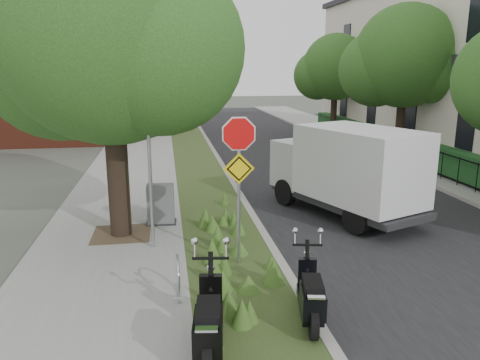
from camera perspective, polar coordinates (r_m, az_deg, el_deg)
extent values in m
plane|color=#4C5147|center=(9.86, 8.64, -11.46)|extent=(120.00, 120.00, 0.00)
cube|color=gray|center=(18.98, -13.17, 0.80)|extent=(3.50, 60.00, 0.12)
cube|color=#34481F|center=(18.98, -4.87, 1.11)|extent=(2.00, 60.00, 0.12)
cube|color=#9E9991|center=(19.07, -1.87, 1.23)|extent=(0.20, 60.00, 0.13)
cube|color=black|center=(19.82, 8.22, 1.40)|extent=(7.00, 60.00, 0.01)
cube|color=#9E9991|center=(21.10, 17.35, 1.82)|extent=(0.20, 60.00, 0.13)
cube|color=gray|center=(21.91, 21.34, 1.91)|extent=(3.20, 60.00, 0.12)
cylinder|color=black|center=(11.48, -14.88, 4.18)|extent=(0.52, 0.52, 4.48)
sphere|color=#1E4D19|center=(11.38, -15.75, 17.81)|extent=(5.40, 5.40, 5.40)
sphere|color=#1E4D19|center=(12.33, -20.90, 13.93)|extent=(4.05, 4.05, 4.05)
sphere|color=#1E4D19|center=(10.61, -9.95, 15.51)|extent=(3.78, 3.78, 3.78)
cube|color=#473828|center=(12.04, -14.23, -6.37)|extent=(1.40, 1.40, 0.01)
cylinder|color=#A5A8AD|center=(10.49, -10.96, 2.19)|extent=(0.08, 0.08, 4.00)
torus|color=#A5A8AD|center=(8.69, -7.55, -11.37)|extent=(0.05, 0.77, 0.77)
cube|color=#A5A8AD|center=(8.53, -7.40, -14.58)|extent=(0.06, 0.06, 0.04)
cube|color=#A5A8AD|center=(9.17, -7.55, -12.47)|extent=(0.06, 0.06, 0.04)
cylinder|color=#A5A8AD|center=(9.54, -0.15, -1.79)|extent=(0.07, 0.07, 3.00)
cylinder|color=red|center=(9.25, -0.13, 5.65)|extent=(0.86, 0.03, 0.86)
cylinder|color=white|center=(9.27, -0.15, 5.66)|extent=(0.94, 0.02, 0.94)
cube|color=yellow|center=(9.38, -0.13, 1.41)|extent=(0.64, 0.03, 0.64)
cube|color=black|center=(21.25, 19.24, 4.52)|extent=(0.04, 24.00, 0.04)
cube|color=black|center=(21.38, 19.07, 2.40)|extent=(0.04, 24.00, 0.04)
cylinder|color=black|center=(21.32, 19.15, 3.32)|extent=(0.03, 0.03, 1.00)
cube|color=#19471D|center=(21.65, 20.79, 3.47)|extent=(1.00, 24.00, 1.10)
cube|color=#2D2D33|center=(21.40, 21.75, 13.08)|extent=(0.25, 26.00, 0.60)
cube|color=maroon|center=(31.20, -21.97, 12.38)|extent=(9.00, 10.00, 8.00)
cylinder|color=black|center=(21.03, 18.98, 7.38)|extent=(0.36, 0.36, 4.03)
sphere|color=#1E4D19|center=(20.94, 19.51, 14.05)|extent=(4.20, 4.20, 4.20)
sphere|color=#1E4D19|center=(21.08, 16.25, 12.84)|extent=(3.15, 3.15, 3.15)
sphere|color=#1E4D19|center=(20.89, 22.19, 12.67)|extent=(2.94, 2.94, 2.94)
cylinder|color=black|center=(28.33, 11.37, 8.88)|extent=(0.36, 0.36, 3.64)
sphere|color=#1E4D19|center=(28.25, 11.59, 13.35)|extent=(3.80, 3.80, 3.80)
sphere|color=#1E4D19|center=(28.51, 9.48, 12.48)|extent=(2.85, 2.85, 2.85)
sphere|color=#1E4D19|center=(28.08, 13.38, 12.48)|extent=(2.66, 2.66, 2.66)
cylinder|color=black|center=(7.73, -3.49, -15.41)|extent=(0.21, 0.58, 0.57)
cube|color=black|center=(7.09, -3.71, -18.13)|extent=(0.54, 1.29, 0.20)
cube|color=black|center=(6.63, -3.89, -17.94)|extent=(0.48, 0.76, 0.44)
cube|color=black|center=(6.53, -3.91, -15.57)|extent=(0.41, 0.69, 0.13)
cylinder|color=black|center=(8.56, 7.99, -12.73)|extent=(0.21, 0.52, 0.51)
cylinder|color=black|center=(7.49, 8.97, -16.86)|extent=(0.21, 0.52, 0.51)
cube|color=black|center=(7.96, 8.49, -14.70)|extent=(0.55, 1.17, 0.18)
cube|color=black|center=(7.55, 8.85, -14.35)|extent=(0.47, 0.70, 0.39)
cube|color=black|center=(7.48, 8.87, -12.45)|extent=(0.40, 0.64, 0.12)
cube|color=#262628|center=(13.69, 12.65, -2.39)|extent=(3.42, 5.06, 0.16)
cube|color=#B7BABC|center=(14.85, 7.95, 2.08)|extent=(2.17, 1.84, 1.43)
cube|color=silver|center=(13.09, 14.37, 1.83)|extent=(3.09, 3.89, 1.97)
cube|color=#262628|center=(12.64, -9.55, -5.10)|extent=(0.81, 0.56, 0.03)
cube|color=slate|center=(12.49, -9.64, -2.91)|extent=(0.72, 0.47, 1.04)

